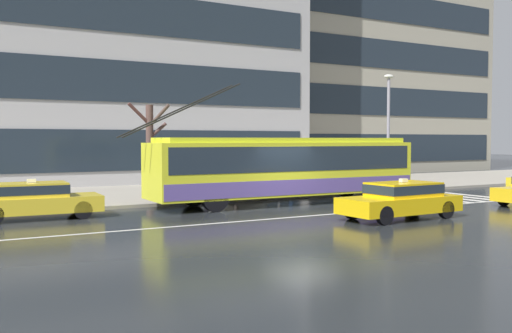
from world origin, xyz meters
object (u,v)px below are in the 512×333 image
bus_shelter (238,156)px  trolleybus (286,167)px  pedestrian_at_shelter (291,162)px  taxi_queued_behind_bus (35,199)px  pedestrian_approaching_curb (206,177)px  pedestrian_walking_past (237,161)px  street_lamp (388,120)px  taxi_oncoming_near (401,199)px  street_tree_bare (150,147)px

bus_shelter → trolleybus: bearing=-85.1°
bus_shelter → pedestrian_at_shelter: (2.51, -0.84, -0.30)m
taxi_queued_behind_bus → pedestrian_approaching_curb: bearing=16.5°
pedestrian_walking_past → street_lamp: (8.42, -1.22, 2.05)m
bus_shelter → street_lamp: (8.29, -1.43, 1.83)m
taxi_queued_behind_bus → pedestrian_at_shelter: pedestrian_at_shelter is taller
taxi_queued_behind_bus → pedestrian_walking_past: bearing=19.5°
taxi_oncoming_near → pedestrian_walking_past: pedestrian_walking_past is taller
pedestrian_approaching_curb → trolleybus: bearing=-42.8°
pedestrian_walking_past → street_lamp: bearing=-8.2°
pedestrian_at_shelter → street_tree_bare: size_ratio=0.46×
taxi_oncoming_near → street_tree_bare: street_tree_bare is taller
bus_shelter → taxi_oncoming_near: bearing=-82.5°
bus_shelter → street_tree_bare: size_ratio=0.95×
taxi_oncoming_near → taxi_queued_behind_bus: 12.66m
trolleybus → pedestrian_at_shelter: size_ratio=6.86×
taxi_oncoming_near → bus_shelter: bearing=97.5°
bus_shelter → pedestrian_at_shelter: 2.66m
taxi_queued_behind_bus → pedestrian_approaching_curb: pedestrian_approaching_curb is taller
taxi_queued_behind_bus → street_lamp: bearing=7.0°
pedestrian_walking_past → street_tree_bare: size_ratio=0.46×
pedestrian_at_shelter → bus_shelter: bearing=161.5°
taxi_queued_behind_bus → street_lamp: (18.07, 2.21, 3.07)m
taxi_queued_behind_bus → pedestrian_approaching_curb: size_ratio=2.63×
pedestrian_at_shelter → pedestrian_walking_past: size_ratio=0.99×
trolleybus → street_tree_bare: (-4.83, 3.61, 0.87)m
street_lamp → pedestrian_approaching_curb: bearing=180.0°
taxi_queued_behind_bus → street_lamp: 18.46m
street_lamp → taxi_queued_behind_bus: bearing=-173.0°
pedestrian_approaching_curb → street_lamp: 10.94m
bus_shelter → street_lamp: 8.61m
taxi_oncoming_near → street_lamp: size_ratio=0.74×
pedestrian_at_shelter → pedestrian_approaching_curb: 4.89m
bus_shelter → pedestrian_walking_past: bus_shelter is taller
taxi_queued_behind_bus → pedestrian_walking_past: size_ratio=2.22×
pedestrian_at_shelter → pedestrian_approaching_curb: pedestrian_at_shelter is taller
taxi_queued_behind_bus → bus_shelter: (9.78, 3.64, 1.23)m
pedestrian_walking_past → taxi_oncoming_near: bearing=-81.5°
pedestrian_approaching_curb → street_tree_bare: size_ratio=0.39×
taxi_oncoming_near → pedestrian_at_shelter: bearing=82.3°
pedestrian_approaching_curb → street_tree_bare: (-2.18, 1.16, 1.33)m
trolleybus → bus_shelter: trolleybus is taller
taxi_queued_behind_bus → bus_shelter: size_ratio=1.08×
trolleybus → pedestrian_at_shelter: (2.18, 3.04, 0.07)m
trolleybus → taxi_oncoming_near: size_ratio=2.95×
taxi_queued_behind_bus → street_tree_bare: 6.50m
pedestrian_approaching_curb → pedestrian_walking_past: size_ratio=0.84×
trolleybus → pedestrian_at_shelter: bearing=54.4°
taxi_oncoming_near → street_lamp: bearing=50.0°
street_lamp → taxi_oncoming_near: bearing=-130.0°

